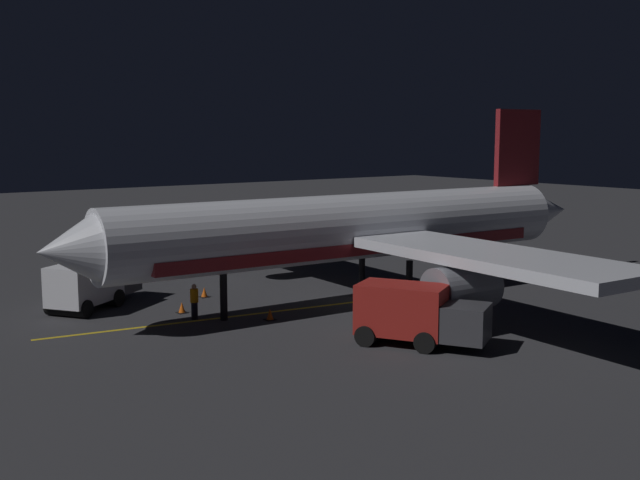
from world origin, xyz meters
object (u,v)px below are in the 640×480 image
(airliner, at_px, (359,230))
(ground_crew_worker, at_px, (194,301))
(baggage_truck, at_px, (92,284))
(catering_truck, at_px, (415,316))
(traffic_cone_under_wing, at_px, (204,293))
(traffic_cone_near_left, at_px, (182,308))
(traffic_cone_near_right, at_px, (270,315))

(airliner, relative_size, ground_crew_worker, 19.30)
(airliner, xyz_separation_m, baggage_truck, (6.70, 12.29, -2.58))
(airliner, relative_size, catering_truck, 5.80)
(catering_truck, relative_size, traffic_cone_under_wing, 10.52)
(ground_crew_worker, height_order, traffic_cone_near_left, ground_crew_worker)
(catering_truck, bearing_deg, traffic_cone_near_left, 25.12)
(baggage_truck, height_order, catering_truck, catering_truck)
(ground_crew_worker, distance_m, traffic_cone_near_left, 1.71)
(ground_crew_worker, xyz_separation_m, traffic_cone_near_left, (1.58, -0.10, -0.64))
(catering_truck, height_order, ground_crew_worker, catering_truck)
(airliner, distance_m, traffic_cone_near_right, 7.29)
(catering_truck, distance_m, traffic_cone_under_wing, 14.28)
(traffic_cone_near_left, bearing_deg, ground_crew_worker, 176.26)
(baggage_truck, bearing_deg, traffic_cone_under_wing, -100.14)
(traffic_cone_near_right, xyz_separation_m, traffic_cone_under_wing, (6.55, 0.09, 0.00))
(baggage_truck, height_order, traffic_cone_near_right, baggage_truck)
(traffic_cone_near_right, bearing_deg, traffic_cone_under_wing, 0.81)
(airliner, distance_m, baggage_truck, 14.23)
(catering_truck, height_order, traffic_cone_near_right, catering_truck)
(airliner, xyz_separation_m, traffic_cone_near_left, (2.96, 9.06, -3.58))
(catering_truck, bearing_deg, traffic_cone_near_right, 18.73)
(baggage_truck, relative_size, traffic_cone_near_right, 10.66)
(airliner, bearing_deg, baggage_truck, 61.41)
(airliner, bearing_deg, ground_crew_worker, 81.48)
(catering_truck, distance_m, ground_crew_worker, 11.14)
(catering_truck, relative_size, ground_crew_worker, 3.33)
(traffic_cone_near_left, bearing_deg, traffic_cone_under_wing, -45.02)
(traffic_cone_under_wing, bearing_deg, ground_crew_worker, 146.83)
(traffic_cone_near_left, bearing_deg, airliner, -108.06)
(traffic_cone_near_left, height_order, traffic_cone_under_wing, same)
(airliner, distance_m, traffic_cone_under_wing, 9.23)
(traffic_cone_under_wing, bearing_deg, traffic_cone_near_right, -179.19)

